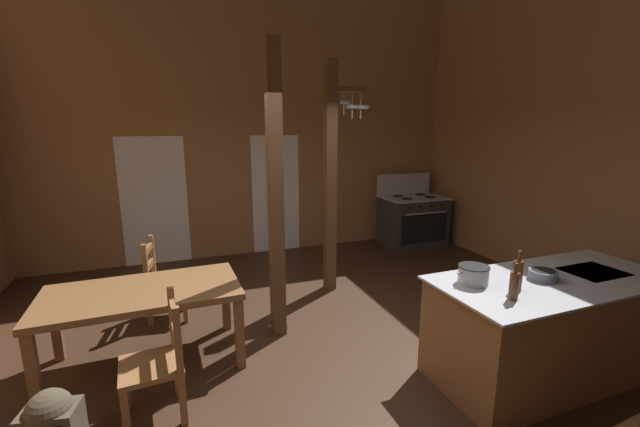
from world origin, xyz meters
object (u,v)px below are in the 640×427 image
object	(u,v)px
stockpot_on_counter	(473,275)
bottle_tall_on_counter	(514,285)
kitchen_island	(549,326)
ladderback_chair_near_window	(158,362)
ladderback_chair_by_post	(164,281)
dining_table	(143,299)
stove_range	(412,220)
mixing_bowl_on_counter	(543,275)
bottle_short_on_counter	(517,275)

from	to	relation	value
stockpot_on_counter	bottle_tall_on_counter	bearing A→B (deg)	-80.39
kitchen_island	ladderback_chair_near_window	world-z (taller)	ladderback_chair_near_window
ladderback_chair_by_post	bottle_tall_on_counter	bearing A→B (deg)	-45.20
kitchen_island	dining_table	xyz separation A→B (m)	(-3.37, 1.41, 0.20)
stove_range	mixing_bowl_on_counter	distance (m)	4.04
stockpot_on_counter	mixing_bowl_on_counter	xyz separation A→B (m)	(0.62, -0.14, -0.03)
ladderback_chair_by_post	stockpot_on_counter	distance (m)	3.35
kitchen_island	bottle_tall_on_counter	size ratio (longest dim) A/B	7.56
dining_table	stockpot_on_counter	world-z (taller)	stockpot_on_counter
stockpot_on_counter	bottle_short_on_counter	world-z (taller)	bottle_short_on_counter
ladderback_chair_near_window	mixing_bowl_on_counter	distance (m)	3.21
stove_range	bottle_tall_on_counter	distance (m)	4.45
kitchen_island	ladderback_chair_near_window	distance (m)	3.30
kitchen_island	bottle_short_on_counter	world-z (taller)	bottle_short_on_counter
dining_table	mixing_bowl_on_counter	bearing A→B (deg)	-23.17
stove_range	stockpot_on_counter	xyz separation A→B (m)	(-1.86, -3.68, 0.50)
ladderback_chair_by_post	dining_table	bearing A→B (deg)	-98.88
stove_range	bottle_tall_on_counter	xyz separation A→B (m)	(-1.80, -4.04, 0.54)
kitchen_island	ladderback_chair_by_post	xyz separation A→B (m)	(-3.23, 2.35, 0.00)
ladderback_chair_near_window	bottle_short_on_counter	world-z (taller)	bottle_short_on_counter
kitchen_island	ladderback_chair_by_post	distance (m)	3.99
bottle_tall_on_counter	bottle_short_on_counter	bearing A→B (deg)	37.23
bottle_tall_on_counter	bottle_short_on_counter	world-z (taller)	bottle_short_on_counter
ladderback_chair_by_post	mixing_bowl_on_counter	xyz separation A→B (m)	(3.10, -2.33, 0.49)
ladderback_chair_near_window	stove_range	bearing A→B (deg)	36.41
ladderback_chair_near_window	bottle_tall_on_counter	xyz separation A→B (m)	(2.55, -0.83, 0.57)
stove_range	mixing_bowl_on_counter	world-z (taller)	stove_range
bottle_short_on_counter	mixing_bowl_on_counter	bearing A→B (deg)	14.17
ladderback_chair_by_post	stockpot_on_counter	world-z (taller)	stockpot_on_counter
ladderback_chair_by_post	stove_range	bearing A→B (deg)	18.93
ladderback_chair_near_window	bottle_short_on_counter	xyz separation A→B (m)	(2.70, -0.71, 0.58)
dining_table	stove_range	bearing A→B (deg)	28.46
ladderback_chair_near_window	ladderback_chair_by_post	xyz separation A→B (m)	(0.02, 1.72, 0.00)
stove_range	bottle_short_on_counter	world-z (taller)	stove_range
ladderback_chair_by_post	bottle_short_on_counter	xyz separation A→B (m)	(2.69, -2.43, 0.58)
ladderback_chair_by_post	mixing_bowl_on_counter	bearing A→B (deg)	-36.98
dining_table	ladderback_chair_by_post	world-z (taller)	ladderback_chair_by_post
ladderback_chair_by_post	bottle_tall_on_counter	world-z (taller)	bottle_tall_on_counter
kitchen_island	stove_range	xyz separation A→B (m)	(1.11, 3.84, 0.03)
kitchen_island	bottle_tall_on_counter	distance (m)	0.92
dining_table	bottle_short_on_counter	world-z (taller)	bottle_short_on_counter
mixing_bowl_on_counter	stove_range	bearing A→B (deg)	72.01
kitchen_island	ladderback_chair_by_post	world-z (taller)	ladderback_chair_by_post
ladderback_chair_near_window	bottle_tall_on_counter	world-z (taller)	bottle_tall_on_counter
stove_range	dining_table	bearing A→B (deg)	-151.54
kitchen_island	stove_range	distance (m)	4.00
kitchen_island	mixing_bowl_on_counter	xyz separation A→B (m)	(-0.13, 0.02, 0.49)
ladderback_chair_near_window	bottle_tall_on_counter	size ratio (longest dim) A/B	3.31
stove_range	ladderback_chair_near_window	size ratio (longest dim) A/B	1.39
kitchen_island	dining_table	world-z (taller)	kitchen_island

